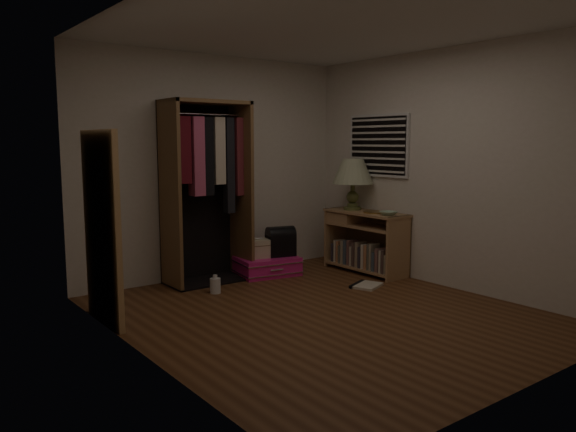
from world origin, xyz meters
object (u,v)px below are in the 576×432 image
object	(u,v)px
train_case	(259,248)
open_wardrobe	(207,176)
table_lamp	(353,173)
console_bookshelf	(363,240)
white_jug	(215,285)
pink_suitcase	(267,266)
black_bag	(281,241)
floor_mirror	(102,228)

from	to	relation	value
train_case	open_wardrobe	bearing A→B (deg)	-179.17
train_case	table_lamp	size ratio (longest dim) A/B	0.58
console_bookshelf	white_jug	distance (m)	2.01
open_wardrobe	console_bookshelf	bearing A→B (deg)	-22.61
open_wardrobe	train_case	size ratio (longest dim) A/B	5.54
console_bookshelf	pink_suitcase	world-z (taller)	console_bookshelf
black_bag	train_case	bearing A→B (deg)	177.61
console_bookshelf	train_case	bearing A→B (deg)	152.83
pink_suitcase	white_jug	world-z (taller)	pink_suitcase
table_lamp	black_bag	bearing A→B (deg)	160.94
open_wardrobe	train_case	xyz separation A→B (m)	(0.61, -0.14, -0.87)
black_bag	console_bookshelf	bearing A→B (deg)	-15.25
table_lamp	train_case	bearing A→B (deg)	161.40
console_bookshelf	table_lamp	xyz separation A→B (m)	(0.01, 0.20, 0.82)
pink_suitcase	train_case	distance (m)	0.24
pink_suitcase	console_bookshelf	bearing A→B (deg)	-18.17
open_wardrobe	floor_mirror	distance (m)	1.71
table_lamp	white_jug	xyz separation A→B (m)	(-1.98, 0.01, -1.13)
black_bag	table_lamp	bearing A→B (deg)	-4.44
console_bookshelf	open_wardrobe	world-z (taller)	open_wardrobe
train_case	white_jug	distance (m)	0.94
black_bag	white_jug	distance (m)	1.17
open_wardrobe	floor_mirror	bearing A→B (deg)	-152.40
pink_suitcase	open_wardrobe	bearing A→B (deg)	175.72
pink_suitcase	table_lamp	size ratio (longest dim) A/B	1.26
table_lamp	white_jug	distance (m)	2.28
console_bookshelf	white_jug	size ratio (longest dim) A/B	5.65
console_bookshelf	black_bag	size ratio (longest dim) A/B	2.98
pink_suitcase	white_jug	distance (m)	0.98
black_bag	table_lamp	distance (m)	1.25
floor_mirror	white_jug	world-z (taller)	floor_mirror
floor_mirror	table_lamp	bearing A→B (deg)	4.29
floor_mirror	train_case	distance (m)	2.24
table_lamp	white_jug	size ratio (longest dim) A/B	3.21
table_lamp	white_jug	world-z (taller)	table_lamp
floor_mirror	table_lamp	size ratio (longest dim) A/B	2.67
pink_suitcase	train_case	world-z (taller)	train_case
console_bookshelf	floor_mirror	world-z (taller)	floor_mirror
train_case	pink_suitcase	bearing A→B (deg)	-5.16
console_bookshelf	table_lamp	bearing A→B (deg)	88.57
train_case	table_lamp	world-z (taller)	table_lamp
console_bookshelf	floor_mirror	distance (m)	3.27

